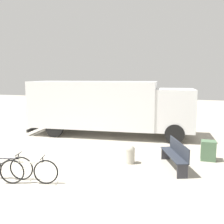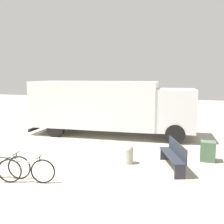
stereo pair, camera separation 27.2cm
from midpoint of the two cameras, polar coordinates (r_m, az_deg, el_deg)
The scene contains 7 objects.
ground_plane at distance 8.77m, azimuth -15.12°, elevation -13.42°, with size 60.00×60.00×0.00m, color #A8A091.
delivery_truck at distance 13.58m, azimuth -0.06°, elevation 1.56°, with size 8.95×3.30×2.93m.
park_bench at distance 9.05m, azimuth 14.85°, elevation -9.25°, with size 1.09×1.97×0.94m.
bicycle_near at distance 8.62m, azimuth -22.68°, elevation -11.36°, with size 1.72×0.54×0.84m.
bicycle_middle at distance 8.03m, azimuth -18.11°, elevation -12.57°, with size 1.69×0.61×0.84m.
bollard_near_bench at distance 9.31m, azimuth 4.68°, elevation -9.46°, with size 0.34×0.34×0.70m.
utility_box at distance 10.27m, azimuth 21.76°, elevation -8.32°, with size 0.54×0.47×0.76m.
Camera 2 is at (4.82, -6.66, 3.16)m, focal length 40.00 mm.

